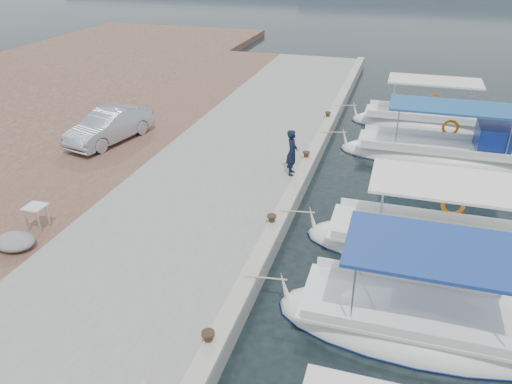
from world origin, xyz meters
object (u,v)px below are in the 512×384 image
fishing_caique_d (443,155)px  fishing_caique_e (424,124)px  fishing_caique_c (438,250)px  fisherman (292,152)px  fishing_caique_b (417,326)px  parked_car (109,126)px

fishing_caique_d → fishing_caique_e: bearing=100.1°
fishing_caique_e → fishing_caique_d: bearing=-79.9°
fishing_caique_c → fisherman: 5.90m
fishing_caique_e → fisherman: 9.35m
fishing_caique_d → fishing_caique_c: bearing=-92.8°
fishing_caique_b → fishing_caique_d: size_ratio=0.80×
fishing_caique_c → parked_car: bearing=162.7°
fishing_caique_b → fishing_caique_d: bearing=85.2°
fishing_caique_b → fishing_caique_c: same height
fishing_caique_b → fisherman: (-4.41, 6.37, 1.19)m
fishing_caique_b → parked_car: (-12.24, 7.37, 1.03)m
fishing_caique_b → fishing_caique_e: same height
fisherman → parked_car: fisherman is taller
fishing_caique_d → parked_car: bearing=-166.6°
parked_car → fishing_caique_e: bearing=41.9°
fisherman → parked_car: bearing=75.5°
fishing_caique_d → fishing_caique_e: size_ratio=1.17×
fishing_caique_c → fishing_caique_b: bearing=-99.1°
fisherman → fishing_caique_c: bearing=-128.2°
fishing_caique_e → parked_car: bearing=-150.5°
fishing_caique_b → fishing_caique_e: size_ratio=0.94×
parked_car → fisherman: bearing=5.1°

